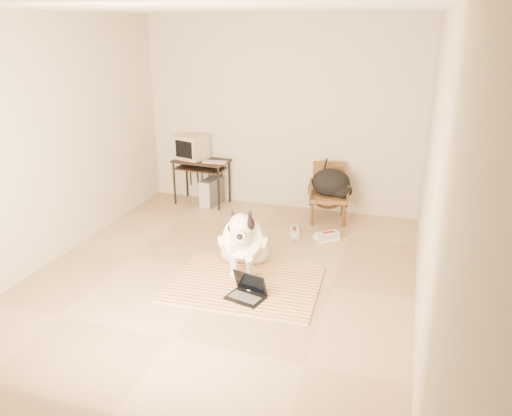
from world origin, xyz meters
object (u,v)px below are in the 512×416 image
at_px(dog, 244,242).
at_px(computer_desk, 201,166).
at_px(pc_tower, 212,192).
at_px(backpack, 332,184).
at_px(rattan_chair, 328,192).
at_px(laptop, 247,291).
at_px(crt_monitor, 192,147).

xyz_separation_m(dog, computer_desk, (-1.30, 1.88, 0.25)).
xyz_separation_m(pc_tower, backpack, (1.82, -0.12, 0.33)).
relative_size(pc_tower, backpack, 0.82).
height_order(rattan_chair, backpack, rattan_chair).
height_order(laptop, crt_monitor, crt_monitor).
distance_m(crt_monitor, pc_tower, 0.73).
distance_m(laptop, pc_tower, 2.80).
distance_m(dog, crt_monitor, 2.48).
distance_m(computer_desk, rattan_chair, 1.94).
relative_size(laptop, backpack, 0.74).
relative_size(laptop, crt_monitor, 0.85).
xyz_separation_m(laptop, backpack, (0.45, 2.32, 0.45)).
bearing_deg(backpack, dog, -111.45).
xyz_separation_m(rattan_chair, backpack, (0.06, -0.06, 0.14)).
bearing_deg(rattan_chair, pc_tower, 178.25).
height_order(pc_tower, rattan_chair, rattan_chair).
bearing_deg(laptop, computer_desk, 121.95).
relative_size(computer_desk, backpack, 1.49).
xyz_separation_m(computer_desk, pc_tower, (0.17, -0.03, -0.37)).
bearing_deg(backpack, pc_tower, 176.27).
xyz_separation_m(laptop, pc_tower, (-1.37, 2.44, 0.12)).
xyz_separation_m(dog, backpack, (0.68, 1.73, 0.20)).
relative_size(dog, pc_tower, 2.35).
bearing_deg(pc_tower, rattan_chair, -1.75).
bearing_deg(laptop, dog, 111.79).
xyz_separation_m(laptop, rattan_chair, (0.39, 2.38, 0.31)).
xyz_separation_m(computer_desk, crt_monitor, (-0.16, 0.06, 0.27)).
height_order(laptop, backpack, backpack).
xyz_separation_m(computer_desk, backpack, (1.98, -0.15, -0.04)).
bearing_deg(laptop, pc_tower, 119.35).
bearing_deg(crt_monitor, pc_tower, -15.09).
height_order(dog, backpack, dog).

